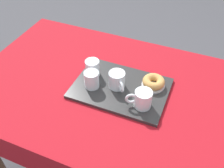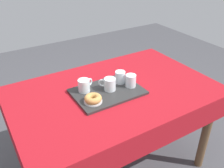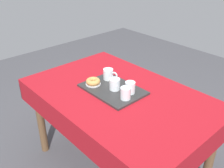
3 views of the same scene
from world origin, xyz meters
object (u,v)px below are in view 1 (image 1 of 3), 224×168
at_px(tea_mug_left, 143,99).
at_px(water_glass_near, 93,69).
at_px(serving_tray, 121,88).
at_px(dining_table, 109,99).
at_px(donut_plate_left, 153,85).
at_px(sugar_donut_left, 154,82).
at_px(water_glass_far, 92,80).
at_px(tea_mug_right, 117,80).

height_order(tea_mug_left, water_glass_near, water_glass_near).
height_order(serving_tray, tea_mug_left, tea_mug_left).
relative_size(dining_table, donut_plate_left, 12.25).
bearing_deg(water_glass_near, dining_table, 159.73).
bearing_deg(sugar_donut_left, water_glass_far, 23.05).
bearing_deg(serving_tray, donut_plate_left, -154.12).
xyz_separation_m(dining_table, water_glass_far, (0.07, 0.04, 0.14)).
bearing_deg(tea_mug_left, water_glass_near, -19.93).
distance_m(serving_tray, water_glass_near, 0.17).
xyz_separation_m(tea_mug_left, water_glass_near, (0.30, -0.11, -0.00)).
relative_size(water_glass_far, donut_plate_left, 0.75).
distance_m(serving_tray, tea_mug_right, 0.05).
distance_m(water_glass_near, sugar_donut_left, 0.31).
relative_size(dining_table, tea_mug_left, 12.02).
bearing_deg(serving_tray, sugar_donut_left, -154.12).
xyz_separation_m(water_glass_far, sugar_donut_left, (-0.27, -0.12, -0.01)).
relative_size(dining_table, serving_tray, 3.08).
height_order(dining_table, sugar_donut_left, sugar_donut_left).
relative_size(tea_mug_right, water_glass_far, 1.19).
distance_m(tea_mug_right, water_glass_far, 0.12).
height_order(serving_tray, water_glass_far, water_glass_far).
xyz_separation_m(serving_tray, sugar_donut_left, (-0.14, -0.07, 0.03)).
distance_m(water_glass_far, sugar_donut_left, 0.30).
xyz_separation_m(donut_plate_left, sugar_donut_left, (0.00, 0.00, 0.02)).
bearing_deg(serving_tray, dining_table, 7.13).
height_order(tea_mug_left, tea_mug_right, same).
relative_size(serving_tray, sugar_donut_left, 4.21).
height_order(water_glass_near, sugar_donut_left, water_glass_near).
height_order(dining_table, water_glass_far, water_glass_far).
bearing_deg(serving_tray, water_glass_near, -10.93).
bearing_deg(dining_table, tea_mug_right, -175.08).
height_order(donut_plate_left, sugar_donut_left, sugar_donut_left).
relative_size(tea_mug_left, water_glass_far, 1.36).
bearing_deg(water_glass_far, serving_tray, -160.18).
bearing_deg(sugar_donut_left, serving_tray, 25.88).
bearing_deg(water_glass_far, sugar_donut_left, -156.95).
xyz_separation_m(tea_mug_right, sugar_donut_left, (-0.16, -0.07, -0.01)).
height_order(serving_tray, sugar_donut_left, sugar_donut_left).
distance_m(dining_table, serving_tray, 0.11).
xyz_separation_m(dining_table, serving_tray, (-0.06, -0.01, 0.10)).
bearing_deg(tea_mug_right, donut_plate_left, -155.60).
distance_m(tea_mug_right, sugar_donut_left, 0.18).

